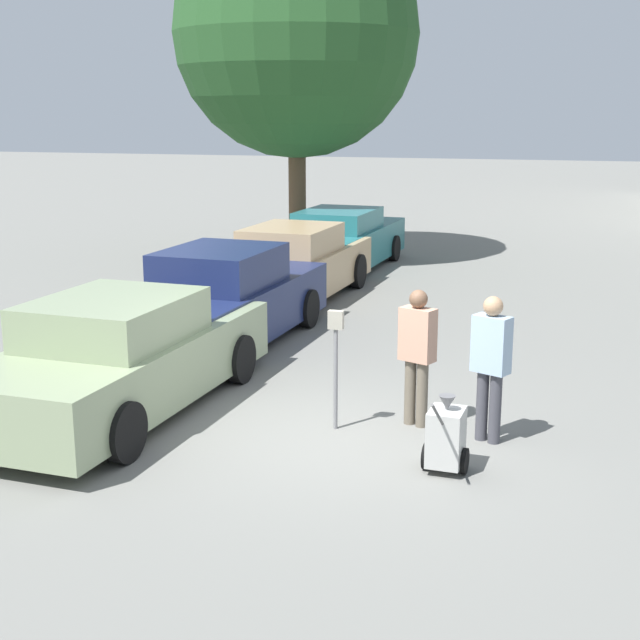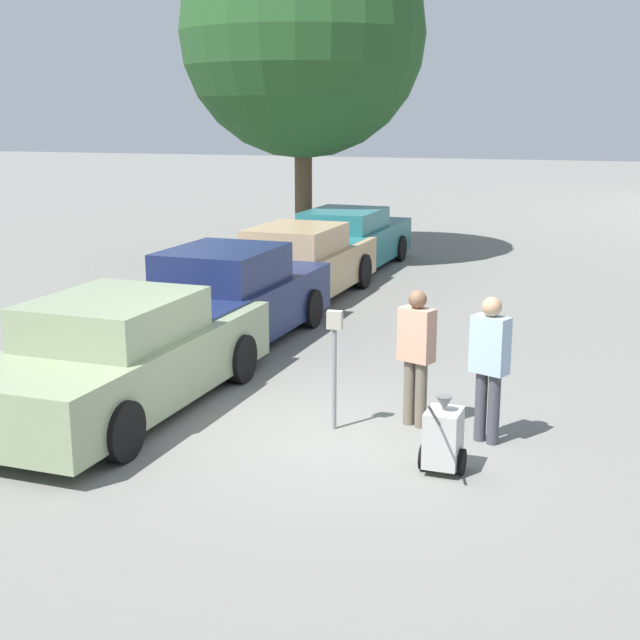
{
  "view_description": "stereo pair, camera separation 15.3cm",
  "coord_description": "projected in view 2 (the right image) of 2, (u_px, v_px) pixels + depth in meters",
  "views": [
    {
      "loc": [
        2.67,
        -9.44,
        3.77
      ],
      "look_at": [
        -0.49,
        1.3,
        1.1
      ],
      "focal_mm": 50.0,
      "sensor_mm": 36.0,
      "label": 1
    },
    {
      "loc": [
        2.81,
        -9.39,
        3.77
      ],
      "look_at": [
        -0.49,
        1.3,
        1.1
      ],
      "focal_mm": 50.0,
      "sensor_mm": 36.0,
      "label": 2
    }
  ],
  "objects": [
    {
      "name": "parked_car_navy",
      "position": [
        228.0,
        300.0,
        14.45
      ],
      "size": [
        2.13,
        4.91,
        1.61
      ],
      "rotation": [
        0.0,
        0.0,
        -0.05
      ],
      "color": "#19234C",
      "rests_on": "ground_plane"
    },
    {
      "name": "person_supervisor",
      "position": [
        489.0,
        361.0,
        10.1
      ],
      "size": [
        0.47,
        0.37,
        1.72
      ],
      "rotation": [
        0.0,
        0.0,
        2.72
      ],
      "color": "#3F3F47",
      "rests_on": "ground_plane"
    },
    {
      "name": "parking_meter",
      "position": [
        335.0,
        348.0,
        10.51
      ],
      "size": [
        0.18,
        0.09,
        1.46
      ],
      "color": "slate",
      "rests_on": "ground_plane"
    },
    {
      "name": "ground_plane",
      "position": [
        327.0,
        439.0,
        10.41
      ],
      "size": [
        120.0,
        120.0,
        0.0
      ],
      "primitive_type": "plane",
      "color": "slate"
    },
    {
      "name": "parked_car_teal",
      "position": [
        346.0,
        241.0,
        21.16
      ],
      "size": [
        2.15,
        5.34,
        1.45
      ],
      "rotation": [
        0.0,
        0.0,
        -0.05
      ],
      "color": "#23666B",
      "rests_on": "ground_plane"
    },
    {
      "name": "equipment_cart",
      "position": [
        443.0,
        437.0,
        9.38
      ],
      "size": [
        0.48,
        0.99,
        1.0
      ],
      "rotation": [
        0.0,
        0.0,
        -0.05
      ],
      "color": "#B2B2AD",
      "rests_on": "ground_plane"
    },
    {
      "name": "parked_car_tan",
      "position": [
        299.0,
        265.0,
        17.85
      ],
      "size": [
        2.09,
        5.01,
        1.5
      ],
      "rotation": [
        0.0,
        0.0,
        -0.05
      ],
      "color": "tan",
      "rests_on": "ground_plane"
    },
    {
      "name": "shade_tree",
      "position": [
        303.0,
        34.0,
        21.61
      ],
      "size": [
        6.0,
        6.0,
        8.55
      ],
      "color": "brown",
      "rests_on": "ground_plane"
    },
    {
      "name": "parked_car_sage",
      "position": [
        122.0,
        357.0,
        11.28
      ],
      "size": [
        2.21,
        5.03,
        1.5
      ],
      "rotation": [
        0.0,
        0.0,
        -0.05
      ],
      "color": "gray",
      "rests_on": "ground_plane"
    },
    {
      "name": "person_worker",
      "position": [
        416.0,
        350.0,
        10.64
      ],
      "size": [
        0.47,
        0.36,
        1.68
      ],
      "rotation": [
        0.0,
        0.0,
        2.75
      ],
      "color": "#665B4C",
      "rests_on": "ground_plane"
    }
  ]
}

